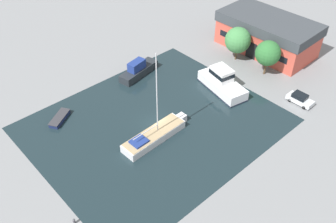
{
  "coord_description": "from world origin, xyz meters",
  "views": [
    {
      "loc": [
        32.86,
        -27.44,
        37.71
      ],
      "look_at": [
        0.0,
        2.65,
        1.0
      ],
      "focal_mm": 40.0,
      "sensor_mm": 36.0,
      "label": 1
    }
  ],
  "objects": [
    {
      "name": "ground_plane",
      "position": [
        0.0,
        0.0,
        0.0
      ],
      "size": [
        440.0,
        440.0,
        0.0
      ],
      "primitive_type": "plane",
      "color": "gray"
    },
    {
      "name": "water_canal",
      "position": [
        0.0,
        0.0,
        0.0
      ],
      "size": [
        29.79,
        35.36,
        0.01
      ],
      "primitive_type": "cube",
      "color": "#19282D",
      "rests_on": "ground"
    },
    {
      "name": "sailboat_moored",
      "position": [
        2.42,
        -2.15,
        0.75
      ],
      "size": [
        3.11,
        11.49,
        14.08
      ],
      "rotation": [
        0.0,
        0.0,
        0.03
      ],
      "color": "silver",
      "rests_on": "water_canal"
    },
    {
      "name": "small_dinghy",
      "position": [
        -10.63,
        -10.25,
        0.36
      ],
      "size": [
        3.61,
        4.5,
        0.7
      ],
      "rotation": [
        0.0,
        0.0,
        3.7
      ],
      "color": "#19234C",
      "rests_on": "water_canal"
    },
    {
      "name": "warehouse_building",
      "position": [
        -2.33,
        30.82,
        3.37
      ],
      "size": [
        18.79,
        10.37,
        6.65
      ],
      "rotation": [
        0.0,
        0.0,
        0.02
      ],
      "color": "#C64C3D",
      "rests_on": "ground"
    },
    {
      "name": "quay_tree_by_water",
      "position": [
        2.9,
        23.54,
        4.25
      ],
      "size": [
        4.46,
        4.46,
        6.49
      ],
      "color": "brown",
      "rests_on": "ground"
    },
    {
      "name": "quay_tree_near_building",
      "position": [
        -3.8,
        23.59,
        4.09
      ],
      "size": [
        4.82,
        4.82,
        6.51
      ],
      "color": "brown",
      "rests_on": "ground"
    },
    {
      "name": "cabin_boat",
      "position": [
        -12.11,
        6.57,
        1.07
      ],
      "size": [
        3.8,
        8.42,
        3.0
      ],
      "rotation": [
        0.0,
        0.0,
        0.19
      ],
      "color": "#23282D",
      "rests_on": "water_canal"
    },
    {
      "name": "motor_cruiser",
      "position": [
        0.9,
        14.17,
        1.49
      ],
      "size": [
        9.98,
        5.51,
        4.1
      ],
      "rotation": [
        0.0,
        0.0,
        1.37
      ],
      "color": "white",
      "rests_on": "water_canal"
    },
    {
      "name": "parked_car",
      "position": [
        11.92,
        20.73,
        0.84
      ],
      "size": [
        4.3,
        1.94,
        1.69
      ],
      "rotation": [
        0.0,
        0.0,
        4.72
      ],
      "color": "silver",
      "rests_on": "ground"
    },
    {
      "name": "mooring_bollard",
      "position": [
        6.86,
        -18.38,
        0.42
      ],
      "size": [
        0.32,
        0.32,
        0.78
      ],
      "color": "#47474C",
      "rests_on": "ground"
    }
  ]
}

